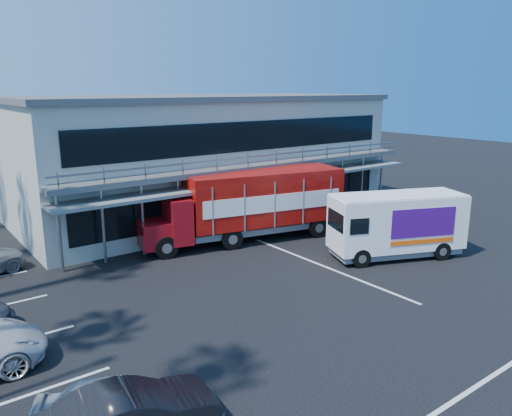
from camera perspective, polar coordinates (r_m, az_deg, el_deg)
ground at (r=19.29m, az=9.95°, el=-10.34°), size 120.00×120.00×0.00m
building at (r=31.53m, az=-6.08°, el=6.05°), size 22.40×12.00×7.30m
red_truck at (r=25.71m, az=-0.59°, el=0.60°), size 10.94×4.66×3.59m
white_van at (r=24.07m, az=15.78°, el=-1.78°), size 6.49×4.32×3.01m
parked_car_a at (r=12.68m, az=-15.17°, el=-21.02°), size 4.16×3.04×1.32m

